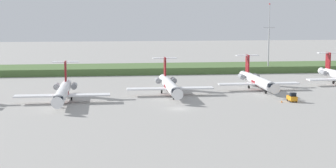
% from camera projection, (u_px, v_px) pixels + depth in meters
% --- Properties ---
extents(ground_plane, '(500.00, 500.00, 0.00)m').
position_uv_depth(ground_plane, '(163.00, 89.00, 145.89)').
color(ground_plane, '#9E9B96').
extents(grass_berm, '(320.00, 20.00, 2.39)m').
position_uv_depth(grass_berm, '(150.00, 69.00, 188.33)').
color(grass_berm, '#4C6B38').
rests_on(grass_berm, ground).
extents(regional_jet_second, '(22.81, 31.00, 9.00)m').
position_uv_depth(regional_jet_second, '(63.00, 92.00, 125.20)').
color(regional_jet_second, white).
rests_on(regional_jet_second, ground).
extents(regional_jet_third, '(22.81, 31.00, 9.00)m').
position_uv_depth(regional_jet_third, '(169.00, 85.00, 136.62)').
color(regional_jet_third, white).
rests_on(regional_jet_third, ground).
extents(regional_jet_fourth, '(22.81, 31.00, 9.00)m').
position_uv_depth(regional_jet_fourth, '(257.00, 80.00, 145.64)').
color(regional_jet_fourth, white).
rests_on(regional_jet_fourth, ground).
extents(antenna_mast, '(4.40, 0.50, 24.91)m').
position_uv_depth(antenna_mast, '(269.00, 44.00, 185.27)').
color(antenna_mast, '#B2B2B7').
rests_on(antenna_mast, ground).
extents(baggage_tug, '(1.72, 3.20, 2.30)m').
position_uv_depth(baggage_tug, '(292.00, 98.00, 125.67)').
color(baggage_tug, orange).
rests_on(baggage_tug, ground).
extents(safety_cone_front_marker, '(0.44, 0.44, 0.55)m').
position_uv_depth(safety_cone_front_marker, '(282.00, 101.00, 124.60)').
color(safety_cone_front_marker, orange).
rests_on(safety_cone_front_marker, ground).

